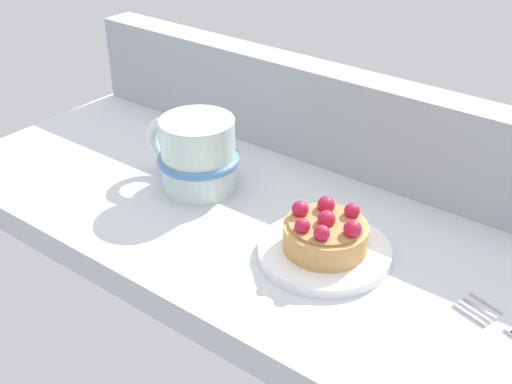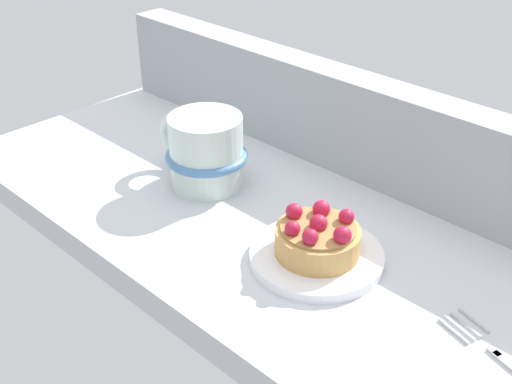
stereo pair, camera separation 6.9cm
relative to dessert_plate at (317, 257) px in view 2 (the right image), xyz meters
The scene contains 5 objects.
ground_plane 6.25cm from the dessert_plate, 152.41° to the left, with size 86.91×34.13×3.34cm, color silver.
window_rail_back 19.05cm from the dessert_plate, 106.54° to the left, with size 85.17×4.58×11.93cm, color #9EA3A8.
dessert_plate is the anchor object (origin of this frame).
raspberry_tart 2.28cm from the dessert_plate, 127.56° to the left, with size 8.32×8.32×4.36cm.
coffee_mug 19.72cm from the dessert_plate, behind, with size 12.89×9.58×8.59cm.
Camera 2 is at (37.32, -44.30, 39.17)cm, focal length 46.23 mm.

